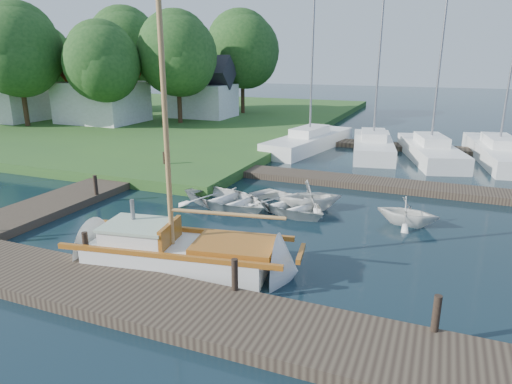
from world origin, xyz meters
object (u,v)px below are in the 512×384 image
at_px(sailboat, 185,256).
at_px(tender_a, 226,197).
at_px(tree_4, 125,48).
at_px(tree_7, 243,50).
at_px(mooring_post_2, 235,275).
at_px(house_c, 203,93).
at_px(tender_c, 288,201).
at_px(tender_d, 408,210).
at_px(mooring_post_5, 165,160).
at_px(tree_5, 43,59).
at_px(mooring_post_1, 86,246).
at_px(house_a, 101,91).
at_px(marina_boat_1, 373,145).
at_px(marina_boat_3, 498,151).
at_px(dinghy, 158,241).
at_px(tree_2, 102,62).
at_px(tender_b, 311,194).
at_px(mooring_post_4, 96,185).
at_px(tree_3, 178,54).
at_px(tree_1, 18,50).
at_px(marina_boat_0, 310,140).
at_px(marina_boat_2, 430,149).
at_px(mooring_post_3, 436,313).
at_px(house_b, 8,92).

xyz_separation_m(sailboat, tender_a, (-1.28, 5.28, 0.06)).
height_order(tree_4, tree_7, tree_4).
xyz_separation_m(mooring_post_2, house_c, (-15.50, 27.00, 1.88)).
height_order(tender_c, tender_d, tender_d).
xyz_separation_m(mooring_post_5, house_c, (-7.00, 17.00, 1.88)).
distance_m(mooring_post_5, tree_5, 27.89).
bearing_deg(tender_a, sailboat, -145.32).
bearing_deg(mooring_post_2, tree_7, 113.50).
height_order(mooring_post_1, house_a, house_a).
distance_m(marina_boat_1, tree_7, 19.36).
xyz_separation_m(mooring_post_2, marina_boat_3, (7.26, 19.50, -0.13)).
bearing_deg(tender_c, tender_d, -56.90).
xyz_separation_m(tender_c, marina_boat_1, (1.36, 12.03, 0.18)).
xyz_separation_m(dinghy, tender_a, (-0.08, 4.82, -0.02)).
relative_size(house_c, tree_2, 0.67).
xyz_separation_m(sailboat, house_c, (-13.44, 25.86, 2.24)).
relative_size(tender_b, tender_c, 0.64).
relative_size(mooring_post_4, tender_a, 0.20).
bearing_deg(house_a, tender_a, -38.75).
height_order(mooring_post_4, tree_3, tree_3).
bearing_deg(mooring_post_4, sailboat, -30.91).
xyz_separation_m(mooring_post_1, sailboat, (2.44, 1.14, -0.36)).
bearing_deg(tree_3, marina_boat_1, -14.75).
distance_m(house_c, tree_2, 9.29).
height_order(dinghy, tree_1, tree_1).
bearing_deg(tree_2, sailboat, -45.76).
height_order(house_c, tree_3, tree_3).
bearing_deg(tree_5, tender_d, -27.34).
xyz_separation_m(marina_boat_1, house_c, (-15.94, 8.15, 2.02)).
bearing_deg(tree_4, tender_b, -40.24).
relative_size(marina_boat_0, marina_boat_2, 0.87).
xyz_separation_m(tender_b, house_a, (-21.31, 13.67, 2.33)).
relative_size(tender_c, marina_boat_0, 0.34).
xyz_separation_m(tender_c, marina_boat_3, (8.18, 12.68, 0.19)).
distance_m(mooring_post_3, tree_5, 44.11).
distance_m(sailboat, marina_boat_0, 17.75).
relative_size(marina_boat_1, tree_7, 1.05).
relative_size(house_b, tree_3, 0.66).
height_order(mooring_post_5, house_a, house_a).
bearing_deg(tree_2, marina_boat_3, 0.97).
xyz_separation_m(tender_c, tree_1, (-24.57, 10.22, 5.71)).
bearing_deg(dinghy, tender_b, -30.36).
bearing_deg(house_b, tender_c, -23.07).
relative_size(marina_boat_2, house_b, 2.16).
height_order(mooring_post_1, tree_4, tree_4).
xyz_separation_m(tender_a, tree_3, (-12.16, 16.63, 5.40)).
relative_size(mooring_post_1, tree_4, 0.08).
relative_size(mooring_post_2, tree_4, 0.08).
height_order(tender_c, marina_boat_3, marina_boat_3).
relative_size(mooring_post_5, marina_boat_0, 0.07).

